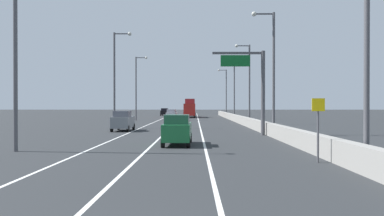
% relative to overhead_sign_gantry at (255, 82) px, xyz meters
% --- Properties ---
extents(ground_plane, '(320.00, 320.00, 0.00)m').
position_rel_overhead_sign_gantry_xyz_m(ground_plane, '(-6.17, 35.00, -4.73)').
color(ground_plane, '#26282B').
extents(lane_stripe_left, '(0.16, 130.00, 0.00)m').
position_rel_overhead_sign_gantry_xyz_m(lane_stripe_left, '(-11.67, 26.00, -4.73)').
color(lane_stripe_left, silver).
rests_on(lane_stripe_left, ground_plane).
extents(lane_stripe_center, '(0.16, 130.00, 0.00)m').
position_rel_overhead_sign_gantry_xyz_m(lane_stripe_center, '(-8.17, 26.00, -4.73)').
color(lane_stripe_center, silver).
rests_on(lane_stripe_center, ground_plane).
extents(lane_stripe_right, '(0.16, 130.00, 0.00)m').
position_rel_overhead_sign_gantry_xyz_m(lane_stripe_right, '(-4.67, 26.00, -4.73)').
color(lane_stripe_right, silver).
rests_on(lane_stripe_right, ground_plane).
extents(jersey_barrier_right, '(0.60, 120.00, 1.10)m').
position_rel_overhead_sign_gantry_xyz_m(jersey_barrier_right, '(1.34, 11.00, -4.18)').
color(jersey_barrier_right, gray).
rests_on(jersey_barrier_right, ground_plane).
extents(overhead_sign_gantry, '(4.68, 0.36, 7.50)m').
position_rel_overhead_sign_gantry_xyz_m(overhead_sign_gantry, '(0.00, 0.00, 0.00)').
color(overhead_sign_gantry, '#47474C').
rests_on(overhead_sign_gantry, ground_plane).
extents(speed_advisory_sign, '(0.60, 0.11, 3.00)m').
position_rel_overhead_sign_gantry_xyz_m(speed_advisory_sign, '(0.44, -16.49, -2.96)').
color(speed_advisory_sign, '#4C4C51').
rests_on(speed_advisory_sign, ground_plane).
extents(lamp_post_right_near, '(2.14, 0.44, 11.19)m').
position_rel_overhead_sign_gantry_xyz_m(lamp_post_right_near, '(1.68, -18.28, 1.63)').
color(lamp_post_right_near, '#4C4C51').
rests_on(lamp_post_right_near, ground_plane).
extents(lamp_post_right_second, '(2.14, 0.44, 11.19)m').
position_rel_overhead_sign_gantry_xyz_m(lamp_post_right_second, '(1.63, 0.92, 1.63)').
color(lamp_post_right_second, '#4C4C51').
rests_on(lamp_post_right_second, ground_plane).
extents(lamp_post_right_third, '(2.14, 0.44, 11.19)m').
position_rel_overhead_sign_gantry_xyz_m(lamp_post_right_third, '(2.11, 20.12, 1.63)').
color(lamp_post_right_third, '#4C4C51').
rests_on(lamp_post_right_third, ground_plane).
extents(lamp_post_right_fourth, '(2.14, 0.44, 11.19)m').
position_rel_overhead_sign_gantry_xyz_m(lamp_post_right_fourth, '(1.92, 39.32, 1.63)').
color(lamp_post_right_fourth, '#4C4C51').
rests_on(lamp_post_right_fourth, ground_plane).
extents(lamp_post_right_fifth, '(2.14, 0.44, 11.19)m').
position_rel_overhead_sign_gantry_xyz_m(lamp_post_right_fifth, '(1.95, 58.52, 1.63)').
color(lamp_post_right_fifth, '#4C4C51').
rests_on(lamp_post_right_fifth, ground_plane).
extents(lamp_post_left_near, '(2.14, 0.44, 11.19)m').
position_rel_overhead_sign_gantry_xyz_m(lamp_post_left_near, '(-15.44, -12.28, 1.63)').
color(lamp_post_left_near, '#4C4C51').
rests_on(lamp_post_left_near, ground_plane).
extents(lamp_post_left_mid, '(2.14, 0.44, 11.19)m').
position_rel_overhead_sign_gantry_xyz_m(lamp_post_left_mid, '(-14.45, 10.76, 1.63)').
color(lamp_post_left_mid, '#4C4C51').
rests_on(lamp_post_left_mid, ground_plane).
extents(lamp_post_left_far, '(2.14, 0.44, 11.19)m').
position_rel_overhead_sign_gantry_xyz_m(lamp_post_left_far, '(-15.37, 33.80, 1.63)').
color(lamp_post_left_far, '#4C4C51').
rests_on(lamp_post_left_far, ground_plane).
extents(car_green_0, '(1.92, 4.47, 2.04)m').
position_rel_overhead_sign_gantry_xyz_m(car_green_0, '(-6.49, -8.52, -3.71)').
color(car_green_0, '#196033').
rests_on(car_green_0, ground_plane).
extents(car_red_1, '(1.89, 4.23, 2.04)m').
position_rel_overhead_sign_gantry_xyz_m(car_red_1, '(-6.39, 59.11, -3.72)').
color(car_red_1, red).
rests_on(car_red_1, ground_plane).
extents(car_silver_2, '(1.93, 4.37, 1.88)m').
position_rel_overhead_sign_gantry_xyz_m(car_silver_2, '(-9.65, 38.18, -3.79)').
color(car_silver_2, '#B7B7BC').
rests_on(car_silver_2, ground_plane).
extents(car_gray_3, '(1.86, 4.43, 2.08)m').
position_rel_overhead_sign_gantry_xyz_m(car_gray_3, '(-12.79, 5.88, -3.69)').
color(car_gray_3, slate).
rests_on(car_gray_3, ground_plane).
extents(car_black_4, '(1.99, 4.60, 1.88)m').
position_rel_overhead_sign_gantry_xyz_m(car_black_4, '(-12.90, 64.25, -3.79)').
color(car_black_4, black).
rests_on(car_black_4, ground_plane).
extents(box_truck, '(2.52, 8.90, 4.07)m').
position_rel_overhead_sign_gantry_xyz_m(box_truck, '(-6.40, 50.26, -2.87)').
color(box_truck, '#A51E19').
rests_on(box_truck, ground_plane).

